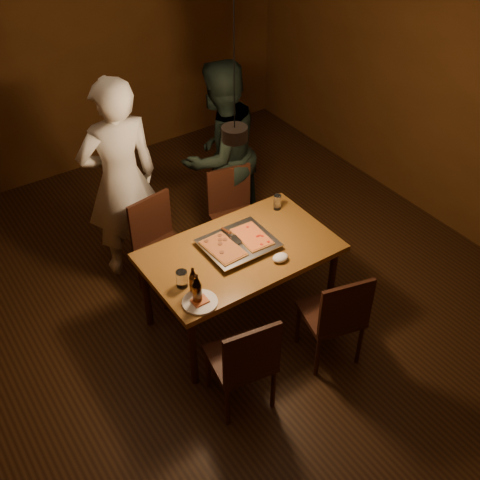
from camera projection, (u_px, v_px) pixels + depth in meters
room_shell at (235, 177)px, 4.32m from camera, size 6.00×6.00×6.00m
dining_table at (240, 257)px, 4.74m from camera, size 1.50×0.90×0.75m
chair_far_left at (159, 237)px, 5.16m from camera, size 0.48×0.48×0.49m
chair_far_right at (233, 207)px, 5.51m from camera, size 0.49×0.49×0.49m
chair_near_left at (245, 357)px, 4.13m from camera, size 0.48×0.48×0.49m
chair_near_right at (337, 312)px, 4.47m from camera, size 0.51×0.51×0.49m
pizza_tray at (238, 244)px, 4.71m from camera, size 0.55×0.45×0.05m
pizza_meat at (223, 248)px, 4.62m from camera, size 0.24×0.37×0.02m
pizza_cheese at (252, 236)px, 4.74m from camera, size 0.23×0.35×0.02m
spatula at (235, 240)px, 4.70m from camera, size 0.10×0.24×0.04m
beer_bottle_a at (197, 289)px, 4.16m from camera, size 0.07×0.07×0.26m
beer_bottle_b at (193, 281)px, 4.26m from camera, size 0.06×0.06×0.22m
water_glass_left at (182, 279)px, 4.34m from camera, size 0.08×0.08×0.13m
water_glass_right at (277, 202)px, 5.08m from camera, size 0.07×0.07×0.14m
plate_slice at (200, 302)px, 4.23m from camera, size 0.26×0.26×0.03m
napkin at (280, 258)px, 4.58m from camera, size 0.13×0.10×0.05m
diner_white at (121, 181)px, 5.12m from camera, size 0.72×0.50×1.88m
diner_dark at (220, 154)px, 5.56m from camera, size 0.99×0.84×1.78m
pendant_lamp at (235, 132)px, 4.09m from camera, size 0.18×0.18×1.10m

